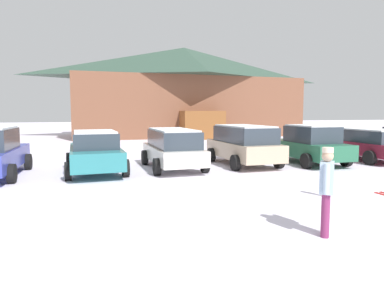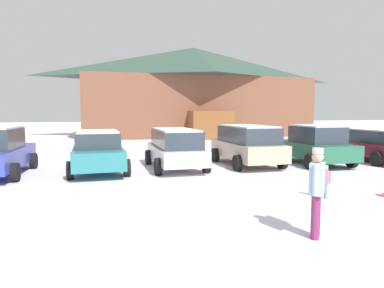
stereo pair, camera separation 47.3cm
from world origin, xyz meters
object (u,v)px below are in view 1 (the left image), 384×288
Objects in this scene: parked_teal_hatchback at (95,151)px; parked_beige_suv at (244,144)px; skier_adult_in_blue_parka at (326,186)px; skier_child_in_pink_snowsuit at (327,179)px; parked_white_suv at (173,147)px; ski_lodge at (184,91)px; parked_green_coupe at (310,144)px; parked_maroon_van at (365,143)px.

parked_teal_hatchback is 6.25m from parked_beige_suv.
skier_child_in_pink_snowsuit is at bearing 52.92° from skier_adult_in_blue_parka.
parked_beige_suv is (3.19, 0.16, 0.05)m from parked_white_suv.
parked_beige_suv reaches higher than skier_adult_in_blue_parka.
skier_child_in_pink_snowsuit is (-0.10, -5.86, -0.43)m from parked_beige_suv.
ski_lodge is 24.85× the size of skier_child_in_pink_snowsuit.
parked_green_coupe is at bearing -2.38° from parked_white_suv.
ski_lodge reaches higher than parked_green_coupe.
parked_teal_hatchback is 2.75× the size of skier_adult_in_blue_parka.
parked_maroon_van is 8.61m from skier_child_in_pink_snowsuit.
skier_child_in_pink_snowsuit is at bearing -138.00° from parked_maroon_van.
parked_green_coupe is (3.01, -0.42, -0.06)m from parked_beige_suv.
parked_beige_suv is 2.60× the size of skier_adult_in_blue_parka.
parked_maroon_van is (6.29, -0.10, -0.09)m from parked_beige_suv.
parked_teal_hatchback is 9.26m from parked_green_coupe.
parked_beige_suv is 8.62m from skier_adult_in_blue_parka.
parked_green_coupe is (9.26, -0.16, 0.05)m from parked_teal_hatchback.
skier_adult_in_blue_parka is at bearing -127.08° from skier_child_in_pink_snowsuit.
parked_maroon_van is (3.28, 0.31, -0.03)m from parked_green_coupe.
parked_beige_suv is 3.04m from parked_green_coupe.
parked_maroon_van is at bearing 44.93° from skier_adult_in_blue_parka.
skier_child_in_pink_snowsuit is at bearing -91.01° from parked_beige_suv.
ski_lodge is 20.96m from parked_white_suv.
skier_adult_in_blue_parka is 3.20m from skier_child_in_pink_snowsuit.
parked_teal_hatchback is at bearing -112.91° from ski_lodge.
parked_teal_hatchback is at bearing -179.32° from parked_maroon_van.
parked_maroon_van is (4.06, -19.89, -3.56)m from ski_lodge.
parked_green_coupe reaches higher than parked_teal_hatchback.
parked_teal_hatchback is at bearing 137.60° from skier_child_in_pink_snowsuit.
parked_teal_hatchback is 1.01× the size of parked_maroon_van.
ski_lodge is at bearing 92.24° from parked_green_coupe.
ski_lodge reaches higher than parked_white_suv.
parked_beige_suv is 4.86× the size of skier_child_in_pink_snowsuit.
ski_lodge reaches higher than skier_child_in_pink_snowsuit.
skier_adult_in_blue_parka reaches higher than skier_child_in_pink_snowsuit.
ski_lodge is at bearing 101.55° from parked_maroon_van.
skier_child_in_pink_snowsuit is at bearing -61.57° from parked_white_suv.
parked_teal_hatchback is 12.53m from parked_maroon_van.
ski_lodge is 4.85× the size of parked_maroon_van.
parked_white_suv is 8.31m from skier_adult_in_blue_parka.
parked_white_suv is at bearing -179.67° from parked_maroon_van.
parked_green_coupe reaches higher than parked_white_suv.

